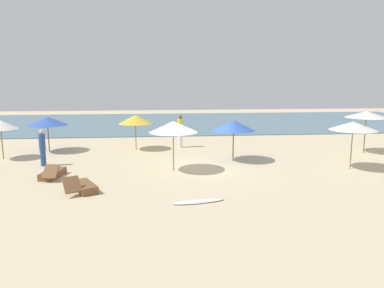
{
  "coord_description": "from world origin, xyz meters",
  "views": [
    {
      "loc": [
        -2.09,
        -17.04,
        4.23
      ],
      "look_at": [
        -0.49,
        0.04,
        1.1
      ],
      "focal_mm": 35.0,
      "sensor_mm": 36.0,
      "label": 1
    }
  ],
  "objects_px": {
    "lounger_4": "(52,174)",
    "surfboard": "(198,201)",
    "umbrella_6": "(367,114)",
    "person_1": "(180,131)",
    "umbrella_2": "(135,119)",
    "person_0": "(42,147)",
    "umbrella_3": "(353,126)",
    "umbrella_5": "(173,127)",
    "umbrella_4": "(0,125)",
    "umbrella_0": "(234,125)",
    "umbrella_1": "(47,121)",
    "lounger_3": "(83,187)"
  },
  "relations": [
    {
      "from": "lounger_4",
      "to": "surfboard",
      "type": "distance_m",
      "value": 6.88
    },
    {
      "from": "umbrella_6",
      "to": "person_1",
      "type": "bearing_deg",
      "value": 165.77
    },
    {
      "from": "surfboard",
      "to": "person_1",
      "type": "bearing_deg",
      "value": 89.91
    },
    {
      "from": "umbrella_2",
      "to": "lounger_4",
      "type": "bearing_deg",
      "value": -118.89
    },
    {
      "from": "umbrella_6",
      "to": "surfboard",
      "type": "xyz_separation_m",
      "value": [
        -10.1,
        -7.4,
        -2.11
      ]
    },
    {
      "from": "person_0",
      "to": "umbrella_6",
      "type": "bearing_deg",
      "value": 5.13
    },
    {
      "from": "umbrella_3",
      "to": "person_0",
      "type": "relative_size",
      "value": 1.26
    },
    {
      "from": "umbrella_2",
      "to": "umbrella_3",
      "type": "height_order",
      "value": "umbrella_3"
    },
    {
      "from": "umbrella_5",
      "to": "person_0",
      "type": "relative_size",
      "value": 1.3
    },
    {
      "from": "umbrella_2",
      "to": "umbrella_6",
      "type": "relative_size",
      "value": 0.87
    },
    {
      "from": "umbrella_4",
      "to": "umbrella_5",
      "type": "relative_size",
      "value": 0.89
    },
    {
      "from": "person_0",
      "to": "surfboard",
      "type": "height_order",
      "value": "person_0"
    },
    {
      "from": "umbrella_0",
      "to": "person_0",
      "type": "height_order",
      "value": "umbrella_0"
    },
    {
      "from": "umbrella_3",
      "to": "person_1",
      "type": "bearing_deg",
      "value": 141.03
    },
    {
      "from": "umbrella_3",
      "to": "umbrella_6",
      "type": "distance_m",
      "value": 4.36
    },
    {
      "from": "umbrella_4",
      "to": "person_0",
      "type": "xyz_separation_m",
      "value": [
        2.52,
        -1.75,
        -0.89
      ]
    },
    {
      "from": "umbrella_5",
      "to": "person_0",
      "type": "bearing_deg",
      "value": 165.83
    },
    {
      "from": "umbrella_2",
      "to": "umbrella_4",
      "type": "relative_size",
      "value": 1.0
    },
    {
      "from": "umbrella_1",
      "to": "umbrella_2",
      "type": "bearing_deg",
      "value": 1.75
    },
    {
      "from": "umbrella_2",
      "to": "person_1",
      "type": "bearing_deg",
      "value": 9.52
    },
    {
      "from": "person_0",
      "to": "person_1",
      "type": "bearing_deg",
      "value": 30.95
    },
    {
      "from": "umbrella_0",
      "to": "umbrella_4",
      "type": "height_order",
      "value": "umbrella_0"
    },
    {
      "from": "umbrella_1",
      "to": "umbrella_5",
      "type": "bearing_deg",
      "value": -36.45
    },
    {
      "from": "umbrella_3",
      "to": "umbrella_5",
      "type": "relative_size",
      "value": 0.97
    },
    {
      "from": "surfboard",
      "to": "umbrella_2",
      "type": "bearing_deg",
      "value": 105.23
    },
    {
      "from": "umbrella_0",
      "to": "lounger_3",
      "type": "bearing_deg",
      "value": -146.11
    },
    {
      "from": "umbrella_1",
      "to": "lounger_3",
      "type": "height_order",
      "value": "umbrella_1"
    },
    {
      "from": "umbrella_6",
      "to": "lounger_4",
      "type": "bearing_deg",
      "value": -166.98
    },
    {
      "from": "umbrella_4",
      "to": "person_1",
      "type": "relative_size",
      "value": 1.03
    },
    {
      "from": "umbrella_4",
      "to": "umbrella_6",
      "type": "bearing_deg",
      "value": -0.71
    },
    {
      "from": "umbrella_3",
      "to": "surfboard",
      "type": "xyz_separation_m",
      "value": [
        -7.47,
        -3.92,
        -1.97
      ]
    },
    {
      "from": "umbrella_0",
      "to": "lounger_4",
      "type": "distance_m",
      "value": 8.7
    },
    {
      "from": "umbrella_5",
      "to": "surfboard",
      "type": "height_order",
      "value": "umbrella_5"
    },
    {
      "from": "umbrella_2",
      "to": "umbrella_6",
      "type": "height_order",
      "value": "umbrella_6"
    },
    {
      "from": "person_1",
      "to": "umbrella_3",
      "type": "bearing_deg",
      "value": -38.97
    },
    {
      "from": "umbrella_3",
      "to": "lounger_3",
      "type": "height_order",
      "value": "umbrella_3"
    },
    {
      "from": "umbrella_2",
      "to": "surfboard",
      "type": "height_order",
      "value": "umbrella_2"
    },
    {
      "from": "umbrella_0",
      "to": "person_1",
      "type": "xyz_separation_m",
      "value": [
        -2.41,
        3.89,
        -0.8
      ]
    },
    {
      "from": "umbrella_1",
      "to": "umbrella_4",
      "type": "height_order",
      "value": "umbrella_4"
    },
    {
      "from": "umbrella_6",
      "to": "person_0",
      "type": "bearing_deg",
      "value": -174.87
    },
    {
      "from": "umbrella_0",
      "to": "umbrella_4",
      "type": "distance_m",
      "value": 11.83
    },
    {
      "from": "umbrella_4",
      "to": "umbrella_5",
      "type": "distance_m",
      "value": 9.26
    },
    {
      "from": "umbrella_0",
      "to": "person_1",
      "type": "distance_m",
      "value": 4.65
    },
    {
      "from": "umbrella_6",
      "to": "person_0",
      "type": "relative_size",
      "value": 1.33
    },
    {
      "from": "umbrella_2",
      "to": "umbrella_5",
      "type": "distance_m",
      "value": 5.54
    },
    {
      "from": "umbrella_0",
      "to": "umbrella_2",
      "type": "height_order",
      "value": "umbrella_0"
    },
    {
      "from": "umbrella_3",
      "to": "lounger_4",
      "type": "relative_size",
      "value": 1.24
    },
    {
      "from": "lounger_3",
      "to": "person_1",
      "type": "relative_size",
      "value": 0.91
    },
    {
      "from": "umbrella_4",
      "to": "umbrella_6",
      "type": "relative_size",
      "value": 0.87
    },
    {
      "from": "umbrella_1",
      "to": "surfboard",
      "type": "distance_m",
      "value": 12.1
    }
  ]
}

